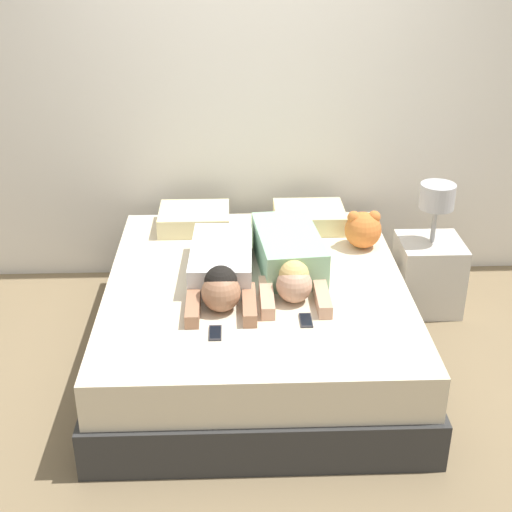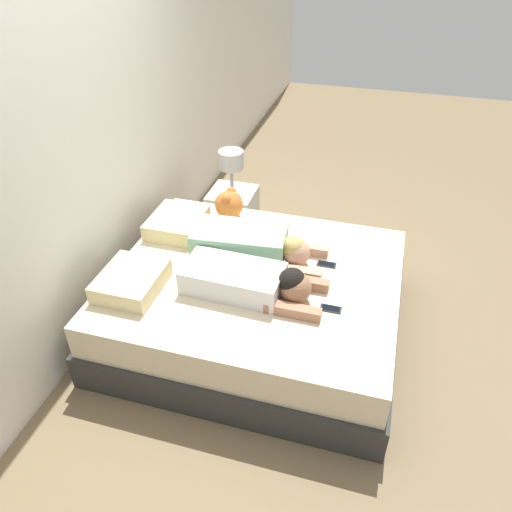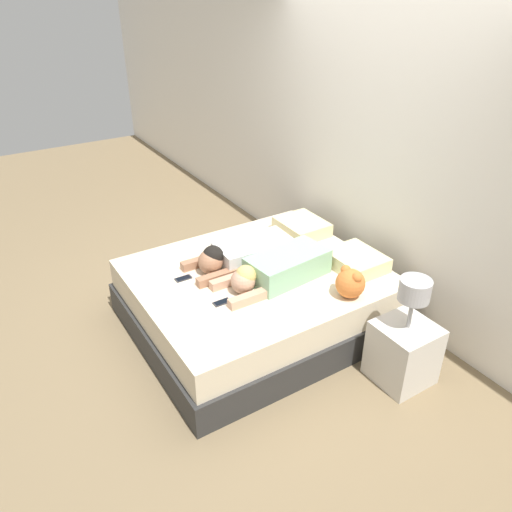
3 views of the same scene
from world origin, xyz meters
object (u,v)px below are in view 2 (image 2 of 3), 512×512
(cell_phone_right, at_px, (327,264))
(nightstand, at_px, (233,210))
(plush_toy, at_px, (229,204))
(pillow_head_left, at_px, (131,281))
(pillow_head_right, at_px, (177,223))
(bed, at_px, (256,303))
(person_left, at_px, (252,281))
(cell_phone_left, at_px, (331,309))
(person_right, at_px, (253,245))

(cell_phone_right, height_order, nightstand, nightstand)
(nightstand, bearing_deg, plush_toy, -164.16)
(pillow_head_left, height_order, nightstand, nightstand)
(pillow_head_left, relative_size, pillow_head_right, 1.00)
(bed, height_order, pillow_head_left, pillow_head_left)
(person_left, xyz_separation_m, plush_toy, (0.85, 0.44, 0.03))
(pillow_head_left, relative_size, cell_phone_left, 3.40)
(bed, bearing_deg, person_left, -170.89)
(bed, relative_size, nightstand, 2.30)
(cell_phone_left, height_order, nightstand, nightstand)
(pillow_head_right, xyz_separation_m, plush_toy, (0.29, -0.32, 0.06))
(pillow_head_left, height_order, cell_phone_left, pillow_head_left)
(bed, relative_size, pillow_head_left, 4.40)
(cell_phone_right, xyz_separation_m, nightstand, (0.90, 0.99, -0.23))
(pillow_head_left, bearing_deg, nightstand, -7.23)
(cell_phone_left, bearing_deg, person_right, 56.66)
(pillow_head_left, distance_m, cell_phone_left, 1.29)
(person_right, relative_size, plush_toy, 4.07)
(bed, height_order, cell_phone_left, cell_phone_left)
(pillow_head_left, distance_m, cell_phone_right, 1.33)
(pillow_head_right, xyz_separation_m, person_left, (-0.56, -0.77, 0.03))
(pillow_head_left, distance_m, person_right, 0.87)
(person_right, bearing_deg, pillow_head_right, 74.76)
(person_left, relative_size, nightstand, 1.08)
(pillow_head_left, bearing_deg, bed, -63.27)
(plush_toy, bearing_deg, pillow_head_left, 162.57)
(pillow_head_left, xyz_separation_m, cell_phone_right, (0.60, -1.18, -0.06))
(pillow_head_right, distance_m, plush_toy, 0.44)
(nightstand, bearing_deg, pillow_head_left, 172.77)
(pillow_head_left, xyz_separation_m, pillow_head_right, (0.74, 0.00, 0.00))
(person_left, bearing_deg, plush_toy, 27.42)
(bed, height_order, plush_toy, plush_toy)
(pillow_head_left, bearing_deg, person_right, -49.61)
(bed, distance_m, cell_phone_left, 0.64)
(pillow_head_right, height_order, person_left, person_left)
(person_right, bearing_deg, bed, -158.28)
(plush_toy, distance_m, nightstand, 0.60)
(person_right, distance_m, nightstand, 1.10)
(plush_toy, bearing_deg, pillow_head_right, 131.97)
(bed, xyz_separation_m, person_left, (-0.19, -0.03, 0.35))
(pillow_head_right, bearing_deg, person_right, -105.24)
(cell_phone_right, bearing_deg, nightstand, 47.75)
(cell_phone_left, bearing_deg, cell_phone_right, 12.63)
(pillow_head_left, height_order, person_right, person_right)
(cell_phone_left, distance_m, plush_toy, 1.30)
(bed, height_order, pillow_head_right, pillow_head_right)
(cell_phone_right, bearing_deg, pillow_head_left, 117.14)
(bed, bearing_deg, person_right, 21.72)
(person_right, height_order, plush_toy, plush_toy)
(person_left, distance_m, person_right, 0.40)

